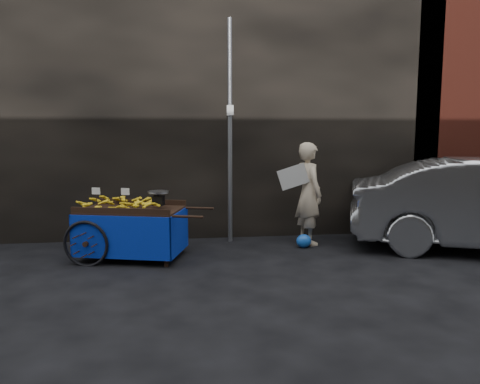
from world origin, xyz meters
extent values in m
plane|color=black|center=(0.00, 0.00, 0.00)|extent=(80.00, 80.00, 0.00)
cube|color=black|center=(-1.00, 2.60, 2.50)|extent=(11.00, 2.00, 5.00)
cube|color=#591E14|center=(5.50, 2.60, 2.50)|extent=(3.00, 2.00, 5.00)
cylinder|color=slate|center=(0.30, 1.30, 2.00)|extent=(0.08, 0.08, 4.00)
cube|color=white|center=(0.30, 1.25, 2.40)|extent=(0.12, 0.02, 0.18)
cube|color=black|center=(-1.39, 0.35, 0.77)|extent=(1.75, 1.35, 0.06)
cube|color=black|center=(-1.27, 0.79, 0.84)|extent=(1.50, 0.45, 0.10)
cube|color=black|center=(-1.51, -0.09, 0.84)|extent=(1.50, 0.45, 0.10)
cube|color=black|center=(-0.84, -0.21, 0.39)|extent=(0.06, 0.06, 0.77)
cube|color=black|center=(-0.63, 0.54, 0.39)|extent=(0.06, 0.06, 0.77)
cylinder|color=black|center=(-0.51, -0.30, 0.77)|extent=(0.48, 0.17, 0.04)
cylinder|color=black|center=(-0.30, 0.45, 0.77)|extent=(0.48, 0.17, 0.04)
torus|color=black|center=(-2.04, -0.01, 0.34)|extent=(0.71, 0.24, 0.73)
torus|color=black|center=(-1.76, 0.99, 0.34)|extent=(0.71, 0.24, 0.73)
cylinder|color=black|center=(-1.90, 0.49, 0.34)|extent=(0.34, 1.06, 0.05)
cube|color=navy|center=(-1.52, -0.13, 0.45)|extent=(1.54, 0.44, 0.66)
cube|color=navy|center=(-1.26, 0.82, 0.45)|extent=(1.54, 0.44, 0.66)
cube|color=navy|center=(-2.14, 0.56, 0.45)|extent=(0.29, 0.98, 0.66)
cube|color=navy|center=(-0.63, 0.14, 0.45)|extent=(0.29, 0.98, 0.66)
cube|color=black|center=(-0.95, 0.28, 0.94)|extent=(0.20, 0.18, 0.15)
cylinder|color=silver|center=(-0.95, 0.28, 1.07)|extent=(0.41, 0.41, 0.03)
cube|color=white|center=(-1.93, 0.39, 1.09)|extent=(0.13, 0.05, 0.11)
cube|color=white|center=(-1.46, 0.26, 1.09)|extent=(0.13, 0.05, 0.11)
imported|color=#C2AD90|center=(1.68, 0.95, 0.92)|extent=(0.60, 0.76, 1.83)
cube|color=beige|center=(1.37, 0.85, 1.23)|extent=(0.59, 0.07, 0.50)
ellipsoid|color=blue|center=(1.52, 0.64, 0.12)|extent=(0.27, 0.21, 0.24)
camera|label=1|loc=(-0.61, -7.15, 2.04)|focal=35.00mm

